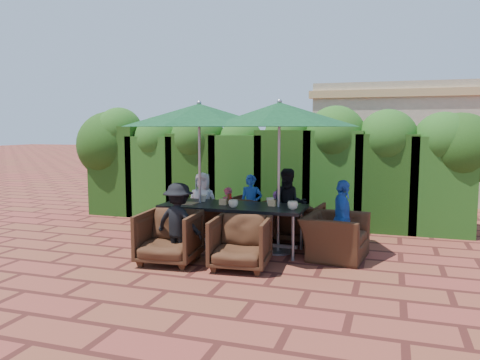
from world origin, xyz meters
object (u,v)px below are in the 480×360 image
(umbrella_left, at_px, (199,116))
(chair_far_mid, at_px, (250,215))
(chair_far_right, at_px, (300,220))
(chair_end_right, at_px, (335,229))
(chair_far_left, at_px, (212,214))
(dining_table, at_px, (233,209))
(umbrella_right, at_px, (279,115))
(chair_near_right, at_px, (240,240))
(chair_near_left, at_px, (169,235))

(umbrella_left, height_order, chair_far_mid, umbrella_left)
(chair_far_right, distance_m, chair_end_right, 1.11)
(chair_far_left, distance_m, chair_end_right, 2.67)
(dining_table, distance_m, umbrella_right, 1.71)
(chair_far_right, relative_size, chair_near_right, 0.93)
(umbrella_right, bearing_deg, chair_near_left, -142.34)
(dining_table, bearing_deg, umbrella_right, 3.82)
(umbrella_right, height_order, chair_far_mid, umbrella_right)
(umbrella_left, distance_m, chair_near_right, 2.32)
(chair_end_right, bearing_deg, chair_far_right, 46.58)
(umbrella_right, distance_m, chair_end_right, 1.98)
(dining_table, distance_m, chair_far_mid, 1.03)
(chair_far_left, xyz_separation_m, chair_far_right, (1.75, -0.17, 0.03))
(chair_end_right, bearing_deg, umbrella_right, 95.59)
(chair_end_right, bearing_deg, chair_far_left, 74.26)
(chair_end_right, bearing_deg, dining_table, 97.94)
(chair_far_right, distance_m, chair_near_right, 1.92)
(chair_near_left, bearing_deg, dining_table, 53.07)
(dining_table, bearing_deg, chair_far_left, 127.08)
(chair_far_left, relative_size, chair_near_left, 0.83)
(chair_end_right, bearing_deg, chair_near_right, 136.12)
(dining_table, bearing_deg, chair_far_right, 42.89)
(chair_far_mid, distance_m, chair_near_right, 2.01)
(umbrella_left, relative_size, chair_far_right, 3.38)
(chair_far_mid, xyz_separation_m, chair_far_right, (0.97, -0.11, -0.02))
(umbrella_left, xyz_separation_m, chair_far_mid, (0.59, 0.95, -1.81))
(dining_table, xyz_separation_m, chair_near_left, (-0.65, -1.04, -0.24))
(chair_near_right, bearing_deg, chair_end_right, 34.27)
(chair_far_right, bearing_deg, chair_far_left, -0.26)
(dining_table, height_order, chair_far_right, chair_far_right)
(dining_table, bearing_deg, umbrella_left, 176.01)
(umbrella_left, xyz_separation_m, chair_near_right, (1.05, -1.01, -1.80))
(chair_far_mid, height_order, chair_end_right, chair_end_right)
(dining_table, relative_size, chair_near_right, 2.87)
(umbrella_right, distance_m, chair_far_mid, 2.18)
(umbrella_left, relative_size, chair_near_right, 3.16)
(dining_table, height_order, chair_near_right, chair_near_right)
(umbrella_right, distance_m, chair_far_right, 2.02)
(chair_far_mid, relative_size, chair_near_left, 0.94)
(dining_table, height_order, chair_far_mid, chair_far_mid)
(chair_far_left, distance_m, chair_far_mid, 0.79)
(umbrella_left, relative_size, chair_far_left, 3.65)
(chair_far_left, bearing_deg, dining_table, 103.73)
(chair_far_mid, distance_m, chair_far_right, 0.97)
(dining_table, height_order, chair_near_left, chair_near_left)
(umbrella_right, bearing_deg, chair_far_right, 76.74)
(chair_far_right, xyz_separation_m, chair_near_right, (-0.51, -1.85, 0.03))
(dining_table, distance_m, umbrella_left, 1.65)
(chair_far_right, bearing_deg, chair_near_left, 55.49)
(umbrella_left, bearing_deg, chair_end_right, -0.33)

